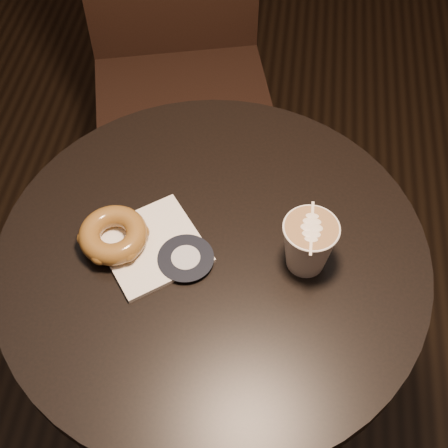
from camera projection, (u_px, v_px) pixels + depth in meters
The scene contains 5 objects.
cafe_table at pixel (214, 309), 1.16m from camera, with size 0.70×0.70×0.75m.
chair at pixel (177, 39), 1.53m from camera, with size 0.53×0.53×1.09m.
pastry_bag at pixel (152, 246), 1.00m from camera, with size 0.15×0.15×0.01m, color white.
doughnut at pixel (113, 235), 0.99m from camera, with size 0.11×0.11×0.04m, color brown.
latte_cup at pixel (308, 245), 0.95m from camera, with size 0.09×0.09×0.10m, color silver, non-canonical shape.
Camera 1 is at (0.09, -0.54, 1.59)m, focal length 50.00 mm.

